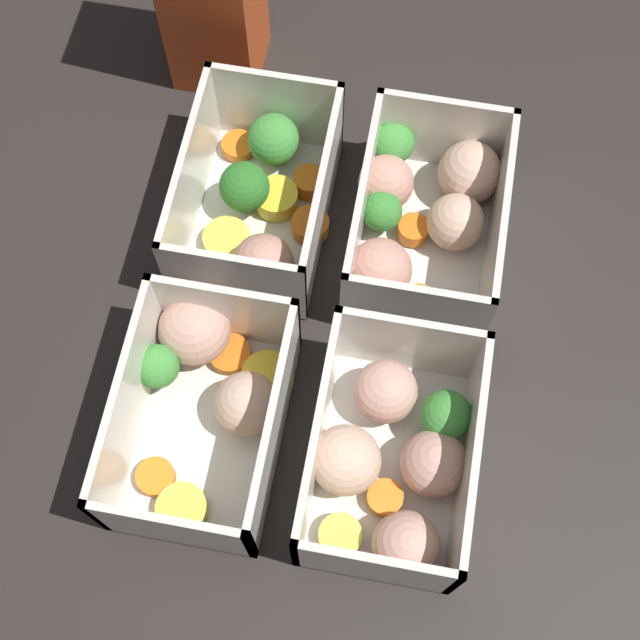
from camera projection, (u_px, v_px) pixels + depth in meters
name	position (u px, v px, depth m)	size (l,w,h in m)	color
ground_plane	(320.00, 335.00, 0.64)	(4.00, 4.00, 0.00)	#282321
container_near_left	(394.00, 458.00, 0.57)	(0.15, 0.11, 0.08)	silver
container_near_right	(422.00, 213.00, 0.64)	(0.16, 0.11, 0.08)	silver
container_far_left	(206.00, 394.00, 0.59)	(0.17, 0.11, 0.08)	silver
container_far_right	(260.00, 202.00, 0.65)	(0.16, 0.11, 0.08)	silver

